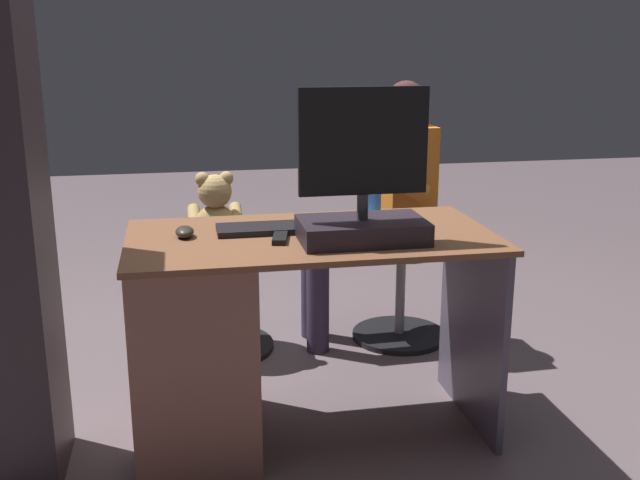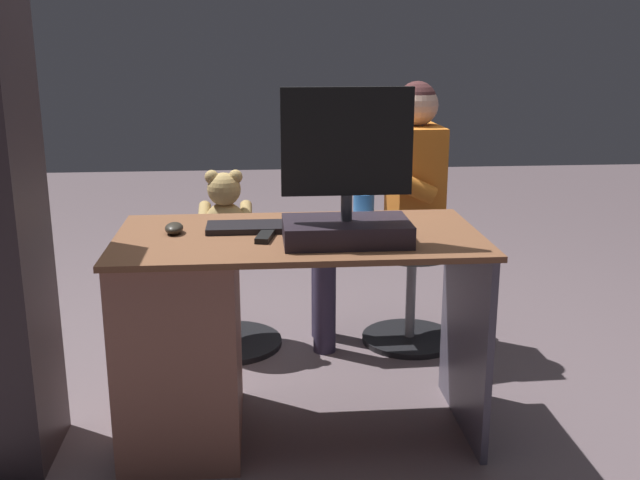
{
  "view_description": "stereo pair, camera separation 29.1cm",
  "coord_description": "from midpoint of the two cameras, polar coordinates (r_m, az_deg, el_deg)",
  "views": [
    {
      "loc": [
        0.42,
        2.74,
        1.35
      ],
      "look_at": [
        -0.1,
        -0.02,
        0.59
      ],
      "focal_mm": 42.23,
      "sensor_mm": 36.0,
      "label": 1
    },
    {
      "loc": [
        0.13,
        2.78,
        1.35
      ],
      "look_at": [
        -0.1,
        -0.02,
        0.59
      ],
      "focal_mm": 42.23,
      "sensor_mm": 36.0,
      "label": 2
    }
  ],
  "objects": [
    {
      "name": "desk",
      "position": [
        2.58,
        -5.39,
        -7.04
      ],
      "size": [
        1.21,
        0.64,
        0.72
      ],
      "color": "brown",
      "rests_on": "ground_plane"
    },
    {
      "name": "teddy_bear",
      "position": [
        3.26,
        -4.7,
        2.14
      ],
      "size": [
        0.23,
        0.24,
        0.33
      ],
      "color": "tan",
      "rests_on": "office_chair_teddy"
    },
    {
      "name": "tv_remote",
      "position": [
        2.43,
        -0.74,
        0.28
      ],
      "size": [
        0.07,
        0.16,
        0.02
      ],
      "primitive_type": "cube",
      "rotation": [
        0.0,
        0.0,
        -0.2
      ],
      "color": "black",
      "rests_on": "desk"
    },
    {
      "name": "visitor_chair",
      "position": [
        3.42,
        9.36,
        -3.33
      ],
      "size": [
        0.43,
        0.43,
        0.47
      ],
      "color": "black",
      "rests_on": "ground_plane"
    },
    {
      "name": "monitor",
      "position": [
        2.37,
        5.55,
        2.98
      ],
      "size": [
        0.41,
        0.24,
        0.49
      ],
      "color": "black",
      "rests_on": "desk"
    },
    {
      "name": "notebook_binder",
      "position": [
        2.46,
        5.69,
        0.51
      ],
      "size": [
        0.27,
        0.33,
        0.02
      ],
      "primitive_type": "cube",
      "rotation": [
        0.0,
        0.0,
        0.17
      ],
      "color": "silver",
      "rests_on": "desk"
    },
    {
      "name": "office_chair_teddy",
      "position": [
        3.35,
        -4.57,
        -3.83
      ],
      "size": [
        0.47,
        0.47,
        0.47
      ],
      "color": "black",
      "rests_on": "ground_plane"
    },
    {
      "name": "ground_plane",
      "position": [
        3.09,
        0.81,
        -10.74
      ],
      "size": [
        10.0,
        10.0,
        0.0
      ],
      "primitive_type": "plane",
      "color": "#625258"
    },
    {
      "name": "keyboard",
      "position": [
        2.54,
        -0.63,
        0.97
      ],
      "size": [
        0.42,
        0.14,
        0.02
      ],
      "primitive_type": "cube",
      "color": "black",
      "rests_on": "desk"
    },
    {
      "name": "person",
      "position": [
        3.3,
        8.08,
        3.38
      ],
      "size": [
        0.55,
        0.48,
        1.17
      ],
      "color": "orange",
      "rests_on": "ground_plane"
    },
    {
      "name": "cup",
      "position": [
        2.63,
        6.5,
        2.36
      ],
      "size": [
        0.07,
        0.07,
        0.11
      ],
      "primitive_type": "cylinder",
      "color": "#3372BF",
      "rests_on": "desk"
    },
    {
      "name": "computer_mouse",
      "position": [
        2.51,
        -7.77,
        0.85
      ],
      "size": [
        0.06,
        0.1,
        0.04
      ],
      "primitive_type": "ellipsoid",
      "color": "#2B2720",
      "rests_on": "desk"
    }
  ]
}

